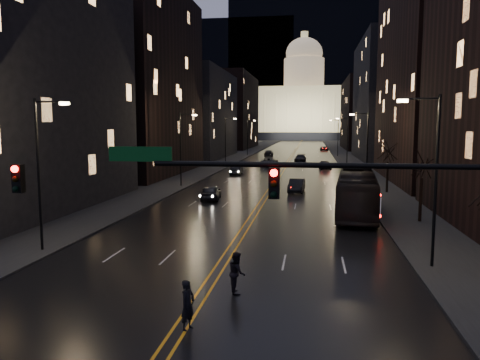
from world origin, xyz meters
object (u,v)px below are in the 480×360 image
at_px(traffic_signal, 350,200).
at_px(receding_car_a, 297,186).
at_px(oncoming_car_a, 211,192).
at_px(pedestrian_a, 188,305).
at_px(oncoming_car_b, 237,170).
at_px(pedestrian_b, 237,272).
at_px(bus, 357,193).

relative_size(traffic_signal, receding_car_a, 3.78).
distance_m(traffic_signal, oncoming_car_a, 32.91).
bearing_deg(oncoming_car_a, pedestrian_a, 94.72).
bearing_deg(oncoming_car_b, receding_car_a, 117.51).
xyz_separation_m(traffic_signal, oncoming_car_a, (-11.16, 30.65, -4.33)).
distance_m(receding_car_a, pedestrian_b, 32.55).
height_order(receding_car_a, pedestrian_a, pedestrian_a).
relative_size(pedestrian_a, pedestrian_b, 0.99).
bearing_deg(pedestrian_b, receding_car_a, -20.12).
xyz_separation_m(oncoming_car_a, pedestrian_b, (6.73, -25.65, 0.17)).
xyz_separation_m(traffic_signal, oncoming_car_b, (-12.41, 54.86, -4.38)).
xyz_separation_m(oncoming_car_b, pedestrian_b, (7.98, -49.86, 0.21)).
bearing_deg(pedestrian_a, oncoming_car_a, 32.33).
bearing_deg(receding_car_a, oncoming_car_b, 122.81).
bearing_deg(pedestrian_b, bus, -36.89).
distance_m(bus, receding_car_a, 13.97).
xyz_separation_m(oncoming_car_a, pedestrian_a, (5.56, -29.67, 0.16)).
xyz_separation_m(bus, oncoming_car_a, (-13.75, 5.99, -1.05)).
height_order(pedestrian_a, pedestrian_b, pedestrian_b).
bearing_deg(bus, oncoming_car_b, 121.45).
xyz_separation_m(traffic_signal, pedestrian_a, (-5.60, 0.98, -4.17)).
bearing_deg(oncoming_car_a, bus, 150.57).
bearing_deg(bus, receding_car_a, 117.77).
bearing_deg(pedestrian_a, bus, 2.63).
height_order(traffic_signal, oncoming_car_a, traffic_signal).
height_order(receding_car_a, pedestrian_b, pedestrian_b).
distance_m(oncoming_car_a, pedestrian_b, 26.52).
bearing_deg(pedestrian_b, traffic_signal, -155.71).
height_order(traffic_signal, pedestrian_a, traffic_signal).
xyz_separation_m(bus, receding_car_a, (-5.38, 12.85, -1.07)).
relative_size(bus, oncoming_car_b, 2.98).
xyz_separation_m(traffic_signal, pedestrian_b, (-4.43, 5.00, -4.16)).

